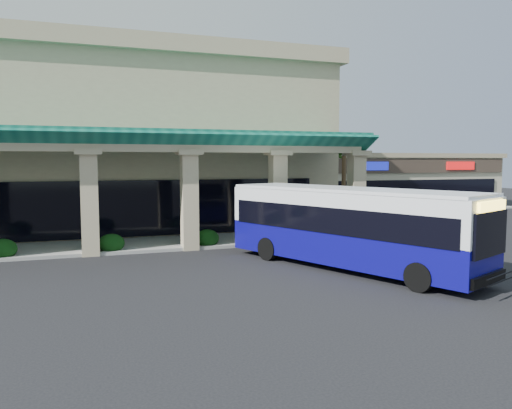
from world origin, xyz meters
name	(u,v)px	position (x,y,z in m)	size (l,w,h in m)	color
ground	(291,267)	(0.00, 0.00, 0.00)	(110.00, 110.00, 0.00)	black
main_building	(77,138)	(-8.00, 16.00, 5.67)	(30.80, 14.80, 11.35)	tan
arcade	(77,190)	(-8.00, 6.80, 2.85)	(30.00, 6.20, 5.70)	#10604F
strip_mall	(364,179)	(18.00, 24.00, 2.45)	(22.50, 12.50, 4.90)	beige
palm_0	(344,175)	(8.50, 11.00, 3.30)	(2.40, 2.40, 6.60)	#234E14
palm_1	(335,179)	(9.50, 14.00, 2.90)	(2.40, 2.40, 5.80)	#234E14
broadleaf_tree	(283,184)	(7.50, 19.00, 2.41)	(2.60, 2.60, 4.81)	black
transit_bus	(348,229)	(2.00, -1.00, 1.58)	(2.64, 11.34, 3.17)	#0C0978
pedestrian	(456,233)	(8.15, 0.05, 0.97)	(0.70, 0.46, 1.93)	#3F4457
car_silver	(346,209)	(10.08, 13.41, 0.79)	(1.88, 4.66, 1.59)	#BCBCBC
car_red	(427,208)	(17.12, 13.47, 0.64)	(1.78, 4.38, 1.27)	white
car_gray	(450,207)	(19.44, 13.68, 0.65)	(2.16, 4.69, 1.30)	black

